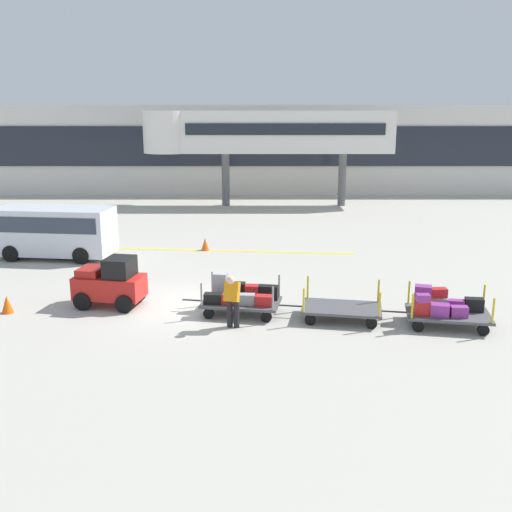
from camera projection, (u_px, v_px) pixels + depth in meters
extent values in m
plane|color=#B2ADA0|center=(180.00, 304.00, 18.70)|extent=(120.00, 120.00, 0.00)
cube|color=yellow|center=(141.00, 249.00, 26.08)|extent=(18.79, 1.93, 0.01)
cube|color=beige|center=(223.00, 150.00, 43.17)|extent=(53.88, 2.40, 6.38)
cube|color=#1E232D|center=(222.00, 146.00, 41.88)|extent=(51.19, 0.12, 2.80)
cube|color=silver|center=(285.00, 132.00, 36.99)|extent=(13.60, 2.20, 2.60)
cylinder|color=silver|center=(167.00, 132.00, 36.99)|extent=(3.00, 3.00, 2.60)
cube|color=#1E232D|center=(286.00, 129.00, 35.83)|extent=(12.24, 0.08, 0.70)
cylinder|color=#59595B|center=(226.00, 179.00, 37.71)|extent=(0.50, 0.50, 3.37)
cylinder|color=#59595B|center=(342.00, 179.00, 37.70)|extent=(0.50, 0.50, 3.37)
cube|color=red|center=(110.00, 287.00, 18.36)|extent=(2.26, 1.45, 0.70)
cube|color=black|center=(120.00, 267.00, 18.15)|extent=(0.96, 1.12, 0.60)
cube|color=#A51B16|center=(92.00, 271.00, 18.35)|extent=(0.85, 1.04, 0.24)
cylinder|color=black|center=(98.00, 291.00, 19.07)|extent=(0.58, 0.28, 0.56)
cylinder|color=black|center=(83.00, 301.00, 18.07)|extent=(0.58, 0.28, 0.56)
cylinder|color=black|center=(138.00, 293.00, 18.83)|extent=(0.58, 0.28, 0.56)
cylinder|color=black|center=(125.00, 304.00, 17.83)|extent=(0.58, 0.28, 0.56)
cube|color=#4C4C4F|center=(242.00, 302.00, 17.71)|extent=(2.51, 1.78, 0.08)
cylinder|color=gray|center=(213.00, 282.00, 18.41)|extent=(0.06, 0.06, 0.70)
cylinder|color=gray|center=(202.00, 295.00, 17.18)|extent=(0.06, 0.06, 0.70)
cylinder|color=gray|center=(279.00, 286.00, 18.05)|extent=(0.06, 0.06, 0.70)
cylinder|color=gray|center=(273.00, 298.00, 16.82)|extent=(0.06, 0.06, 0.70)
cylinder|color=black|center=(219.00, 301.00, 18.47)|extent=(0.33, 0.15, 0.32)
cylinder|color=black|center=(209.00, 313.00, 17.34)|extent=(0.33, 0.15, 0.32)
cylinder|color=black|center=(273.00, 304.00, 18.18)|extent=(0.33, 0.15, 0.32)
cylinder|color=black|center=(267.00, 317.00, 17.04)|extent=(0.33, 0.15, 0.32)
cylinder|color=#333333|center=(194.00, 300.00, 17.97)|extent=(0.70, 0.17, 0.05)
cube|color=#99999E|center=(221.00, 290.00, 18.03)|extent=(0.46, 0.33, 0.44)
cube|color=black|center=(214.00, 298.00, 17.45)|extent=(0.62, 0.36, 0.31)
cube|color=black|center=(237.00, 290.00, 18.02)|extent=(0.56, 0.35, 0.46)
cube|color=red|center=(230.00, 299.00, 17.37)|extent=(0.48, 0.38, 0.33)
cube|color=red|center=(252.00, 292.00, 17.89)|extent=(0.44, 0.37, 0.43)
cube|color=#99999E|center=(247.00, 299.00, 17.36)|extent=(0.50, 0.32, 0.32)
cube|color=black|center=(268.00, 292.00, 17.84)|extent=(0.64, 0.40, 0.43)
cube|color=red|center=(265.00, 301.00, 17.25)|extent=(0.56, 0.41, 0.31)
cube|color=#99999E|center=(220.00, 279.00, 17.94)|extent=(0.48, 0.34, 0.31)
cube|color=#4C4C4F|center=(342.00, 308.00, 17.19)|extent=(2.51, 1.78, 0.08)
cylinder|color=gold|center=(308.00, 287.00, 17.90)|extent=(0.06, 0.06, 0.70)
cylinder|color=gold|center=(304.00, 300.00, 16.67)|extent=(0.06, 0.06, 0.70)
cylinder|color=gold|center=(379.00, 291.00, 17.53)|extent=(0.06, 0.06, 0.70)
cylinder|color=gold|center=(380.00, 304.00, 16.30)|extent=(0.06, 0.06, 0.70)
cylinder|color=black|center=(314.00, 306.00, 17.96)|extent=(0.33, 0.15, 0.32)
cylinder|color=black|center=(311.00, 320.00, 16.82)|extent=(0.33, 0.15, 0.32)
cylinder|color=black|center=(371.00, 310.00, 17.66)|extent=(0.33, 0.15, 0.32)
cylinder|color=black|center=(372.00, 323.00, 16.53)|extent=(0.33, 0.15, 0.32)
cylinder|color=#333333|center=(291.00, 306.00, 17.46)|extent=(0.70, 0.17, 0.05)
cube|color=#4C4C4F|center=(448.00, 314.00, 16.68)|extent=(2.51, 1.78, 0.08)
cylinder|color=gold|center=(409.00, 292.00, 17.38)|extent=(0.06, 0.06, 0.70)
cylinder|color=gold|center=(413.00, 306.00, 16.15)|extent=(0.06, 0.06, 0.70)
cylinder|color=gold|center=(484.00, 296.00, 17.02)|extent=(0.06, 0.06, 0.70)
cylinder|color=gold|center=(494.00, 311.00, 15.79)|extent=(0.06, 0.06, 0.70)
cylinder|color=black|center=(415.00, 312.00, 17.44)|extent=(0.33, 0.15, 0.32)
cylinder|color=black|center=(418.00, 326.00, 16.31)|extent=(0.33, 0.15, 0.32)
cylinder|color=black|center=(476.00, 316.00, 17.15)|extent=(0.33, 0.15, 0.32)
cylinder|color=black|center=(484.00, 330.00, 16.01)|extent=(0.33, 0.15, 0.32)
cylinder|color=#333333|center=(394.00, 312.00, 16.94)|extent=(0.70, 0.17, 0.05)
cube|color=orange|center=(423.00, 302.00, 17.01)|extent=(0.61, 0.42, 0.39)
cube|color=red|center=(423.00, 309.00, 16.42)|extent=(0.42, 0.28, 0.40)
cube|color=#99999E|center=(438.00, 303.00, 16.97)|extent=(0.65, 0.50, 0.35)
cube|color=#8C338C|center=(440.00, 310.00, 16.36)|extent=(0.58, 0.48, 0.35)
cube|color=#8C338C|center=(455.00, 305.00, 16.87)|extent=(0.55, 0.34, 0.31)
cube|color=#8C338C|center=(459.00, 312.00, 16.30)|extent=(0.48, 0.30, 0.31)
cube|color=black|center=(475.00, 305.00, 16.77)|extent=(0.54, 0.37, 0.38)
cube|color=#8C338C|center=(424.00, 291.00, 16.93)|extent=(0.55, 0.46, 0.30)
cube|color=#8C338C|center=(423.00, 298.00, 16.35)|extent=(0.37, 0.27, 0.22)
cube|color=red|center=(439.00, 293.00, 16.90)|extent=(0.49, 0.31, 0.26)
cylinder|color=black|center=(230.00, 313.00, 16.62)|extent=(0.16, 0.16, 0.82)
cylinder|color=black|center=(237.00, 314.00, 16.57)|extent=(0.16, 0.16, 0.82)
cube|color=orange|center=(232.00, 292.00, 16.34)|extent=(0.49, 0.51, 0.61)
sphere|color=beige|center=(231.00, 280.00, 16.14)|extent=(0.22, 0.22, 0.22)
cube|color=silver|center=(55.00, 231.00, 24.35)|extent=(5.00, 2.47, 1.90)
cube|color=#2D3847|center=(54.00, 221.00, 24.25)|extent=(4.62, 2.47, 0.64)
cylinder|color=black|center=(12.00, 253.00, 23.88)|extent=(0.70, 0.32, 0.68)
cylinder|color=black|center=(82.00, 255.00, 23.52)|extent=(0.70, 0.32, 0.68)
cone|color=#EA590F|center=(206.00, 244.00, 25.81)|extent=(0.36, 0.36, 0.55)
cone|color=#EA590F|center=(8.00, 304.00, 17.81)|extent=(0.36, 0.36, 0.55)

